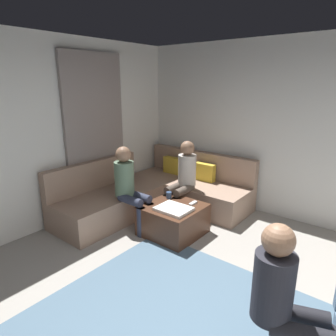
{
  "coord_description": "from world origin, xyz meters",
  "views": [
    {
      "loc": [
        0.99,
        -1.64,
        2.06
      ],
      "look_at": [
        -1.63,
        1.63,
        0.85
      ],
      "focal_mm": 31.89,
      "sensor_mm": 36.0,
      "label": 1
    }
  ],
  "objects_px": {
    "ottoman": "(173,220)",
    "coffee_mug": "(169,195)",
    "sectional_couch": "(156,193)",
    "person_on_couch_back": "(183,176)",
    "person_on_couch_side": "(129,185)",
    "person_on_armchair": "(287,298)",
    "game_remote": "(193,203)"
  },
  "relations": [
    {
      "from": "game_remote",
      "to": "person_on_armchair",
      "type": "relative_size",
      "value": 0.13
    },
    {
      "from": "coffee_mug",
      "to": "game_remote",
      "type": "height_order",
      "value": "coffee_mug"
    },
    {
      "from": "ottoman",
      "to": "game_remote",
      "type": "height_order",
      "value": "game_remote"
    },
    {
      "from": "sectional_couch",
      "to": "person_on_couch_side",
      "type": "bearing_deg",
      "value": -78.82
    },
    {
      "from": "coffee_mug",
      "to": "person_on_couch_back",
      "type": "bearing_deg",
      "value": 92.39
    },
    {
      "from": "coffee_mug",
      "to": "person_on_couch_side",
      "type": "distance_m",
      "value": 0.6
    },
    {
      "from": "ottoman",
      "to": "person_on_armchair",
      "type": "height_order",
      "value": "person_on_armchair"
    },
    {
      "from": "sectional_couch",
      "to": "ottoman",
      "type": "relative_size",
      "value": 3.36
    },
    {
      "from": "sectional_couch",
      "to": "ottoman",
      "type": "xyz_separation_m",
      "value": [
        0.75,
        -0.5,
        -0.07
      ]
    },
    {
      "from": "ottoman",
      "to": "person_on_armchair",
      "type": "distance_m",
      "value": 2.26
    },
    {
      "from": "person_on_couch_back",
      "to": "person_on_armchair",
      "type": "relative_size",
      "value": 1.02
    },
    {
      "from": "game_remote",
      "to": "person_on_couch_side",
      "type": "bearing_deg",
      "value": -149.13
    },
    {
      "from": "ottoman",
      "to": "coffee_mug",
      "type": "height_order",
      "value": "coffee_mug"
    },
    {
      "from": "person_on_couch_back",
      "to": "person_on_couch_side",
      "type": "distance_m",
      "value": 0.88
    },
    {
      "from": "ottoman",
      "to": "person_on_couch_side",
      "type": "bearing_deg",
      "value": -157.7
    },
    {
      "from": "sectional_couch",
      "to": "game_remote",
      "type": "relative_size",
      "value": 17.0
    },
    {
      "from": "person_on_couch_side",
      "to": "game_remote",
      "type": "bearing_deg",
      "value": 120.87
    },
    {
      "from": "coffee_mug",
      "to": "person_on_couch_side",
      "type": "height_order",
      "value": "person_on_couch_side"
    },
    {
      "from": "ottoman",
      "to": "coffee_mug",
      "type": "relative_size",
      "value": 8.0
    },
    {
      "from": "coffee_mug",
      "to": "ottoman",
      "type": "bearing_deg",
      "value": -39.29
    },
    {
      "from": "person_on_couch_back",
      "to": "person_on_couch_side",
      "type": "relative_size",
      "value": 1.0
    },
    {
      "from": "sectional_couch",
      "to": "ottoman",
      "type": "height_order",
      "value": "sectional_couch"
    },
    {
      "from": "person_on_armchair",
      "to": "sectional_couch",
      "type": "bearing_deg",
      "value": -142.74
    },
    {
      "from": "sectional_couch",
      "to": "ottoman",
      "type": "bearing_deg",
      "value": -33.9
    },
    {
      "from": "person_on_armchair",
      "to": "person_on_couch_back",
      "type": "bearing_deg",
      "value": -149.47
    },
    {
      "from": "coffee_mug",
      "to": "person_on_armchair",
      "type": "height_order",
      "value": "person_on_armchair"
    },
    {
      "from": "ottoman",
      "to": "person_on_couch_back",
      "type": "height_order",
      "value": "person_on_couch_back"
    },
    {
      "from": "person_on_couch_side",
      "to": "person_on_armchair",
      "type": "xyz_separation_m",
      "value": [
        2.49,
        -0.93,
        -0.01
      ]
    },
    {
      "from": "game_remote",
      "to": "person_on_couch_back",
      "type": "bearing_deg",
      "value": 140.98
    },
    {
      "from": "ottoman",
      "to": "person_on_couch_back",
      "type": "xyz_separation_m",
      "value": [
        -0.24,
        0.56,
        0.45
      ]
    },
    {
      "from": "coffee_mug",
      "to": "game_remote",
      "type": "bearing_deg",
      "value": 5.71
    },
    {
      "from": "ottoman",
      "to": "person_on_couch_side",
      "type": "relative_size",
      "value": 0.63
    }
  ]
}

